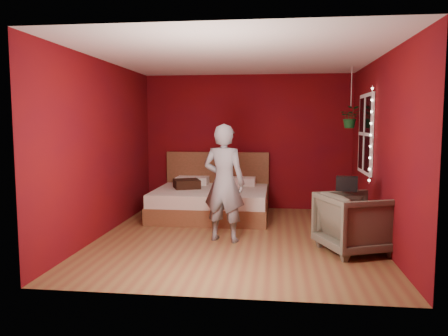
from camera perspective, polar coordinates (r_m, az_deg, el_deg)
The scene contains 10 objects.
floor at distance 6.51m, azimuth 1.66°, elevation -9.02°, with size 4.50×4.50×0.00m, color brown.
room_walls at distance 6.28m, azimuth 1.71°, elevation 5.94°, with size 4.04×4.54×2.62m.
window at distance 7.29m, azimuth 17.98°, elevation 4.25°, with size 0.05×0.97×1.27m.
fairy_lights at distance 6.77m, azimuth 18.62°, elevation 4.11°, with size 0.04×0.04×1.45m.
bed at distance 7.91m, azimuth -1.58°, elevation -4.19°, with size 2.01×1.71×1.10m.
person at distance 6.15m, azimuth 0.00°, elevation -1.98°, with size 0.61×0.40×1.66m, color slate.
armchair at distance 5.94m, azimuth 16.83°, elevation -6.88°, with size 0.83×0.86×0.78m, color #64614F.
handbag at distance 6.01m, azimuth 15.76°, elevation -1.97°, with size 0.27×0.14×0.20m, color black.
throw_pillow at distance 7.90m, azimuth -4.89°, elevation -2.07°, with size 0.44×0.44×0.16m, color #321910.
hanging_plant at distance 7.63m, azimuth 16.20°, elevation 6.39°, with size 0.39×0.36×1.01m.
Camera 1 is at (0.57, -6.26, 1.69)m, focal length 35.00 mm.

